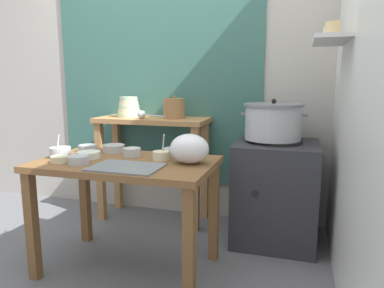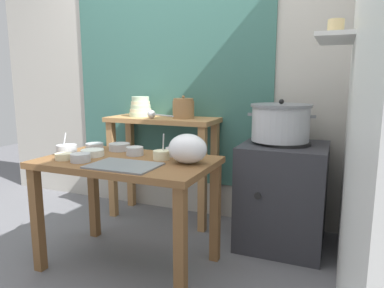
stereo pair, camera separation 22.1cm
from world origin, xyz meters
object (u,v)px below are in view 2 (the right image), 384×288
Objects in this scene: prep_bowl_3 at (95,146)px; back_shelf_table at (163,143)px; clay_pot at (183,109)px; prep_bowl_6 at (161,154)px; plastic_bag at (188,149)px; bowl_stack_enamel at (141,108)px; prep_bowl_7 at (80,157)px; prep_table at (127,176)px; steamer_pot at (281,122)px; prep_bowl_8 at (67,149)px; prep_bowl_2 at (119,147)px; ladle at (152,114)px; prep_bowl_4 at (64,156)px; prep_bowl_5 at (135,151)px; prep_bowl_0 at (93,152)px; serving_tray at (124,166)px; prep_bowl_1 at (176,151)px; stove_block at (282,194)px.

back_shelf_table is at bearing 73.15° from prep_bowl_3.
prep_bowl_6 is at bearing -76.21° from clay_pot.
clay_pot is at bearing 103.79° from prep_bowl_6.
prep_bowl_6 is (-0.20, 0.03, -0.06)m from plastic_bag.
prep_bowl_7 is (0.18, -1.02, -0.23)m from bowl_stack_enamel.
steamer_pot is at bearing 41.18° from prep_table.
prep_bowl_8 is (-0.26, -0.88, 0.08)m from back_shelf_table.
back_shelf_table is 6.56× the size of prep_bowl_8.
clay_pot reaches higher than prep_bowl_7.
ladle is at bearing 91.03° from prep_bowl_2.
prep_bowl_4 is at bearing -111.37° from prep_bowl_2.
prep_bowl_5 is at bearing -144.74° from steamer_pot.
prep_bowl_0 is 0.21m from prep_bowl_3.
prep_table is 1.15× the size of back_shelf_table.
bowl_stack_enamel is 1.92× the size of prep_bowl_4.
prep_bowl_1 is at bearing 69.06° from serving_tray.
bowl_stack_enamel is at bearing 177.14° from back_shelf_table.
prep_bowl_7 is (-0.01, -0.90, -0.19)m from ladle.
prep_bowl_1 is at bearing -0.21° from prep_bowl_2.
stove_block reaches higher than prep_table.
steamer_pot is 1.69× the size of ladle.
plastic_bag is at bearing -9.70° from prep_bowl_6.
clay_pot is at bearing 115.73° from plastic_bag.
prep_bowl_2 is 0.18m from prep_bowl_3.
steamer_pot reaches higher than stove_block.
prep_bowl_7 is (0.04, -0.17, 0.00)m from prep_bowl_0.
back_shelf_table is at bearing 87.66° from prep_bowl_7.
bowl_stack_enamel is 1.64× the size of prep_bowl_7.
prep_bowl_7 is at bearing -124.53° from prep_bowl_5.
clay_pot reaches higher than prep_bowl_5.
plastic_bag is 2.27× the size of prep_bowl_4.
prep_bowl_1 is at bearing -70.11° from clay_pot.
prep_bowl_1 reaches higher than prep_bowl_0.
prep_table is 0.26m from prep_bowl_6.
clay_pot is at bearing 24.62° from ladle.
plastic_bag reaches higher than prep_bowl_0.
plastic_bag is at bearing -9.18° from prep_bowl_3.
prep_bowl_0 is at bearing -155.60° from prep_bowl_1.
back_shelf_table reaches higher than prep_bowl_4.
prep_bowl_2 is 0.21m from prep_bowl_5.
back_shelf_table is (-0.18, 0.84, 0.07)m from prep_table.
prep_bowl_2 is (0.05, 0.23, 0.00)m from prep_bowl_0.
back_shelf_table is at bearing 84.53° from prep_bowl_0.
prep_bowl_6 is (0.22, -0.05, 0.00)m from prep_bowl_5.
prep_bowl_7 is at bearing -64.78° from prep_bowl_3.
prep_bowl_2 is at bearing 163.51° from plastic_bag.
bowl_stack_enamel is 1.15m from plastic_bag.
steamer_pot is 1.05m from ladle.
stove_block is 2.75× the size of ladle.
plastic_bag is 1.94× the size of prep_bowl_7.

